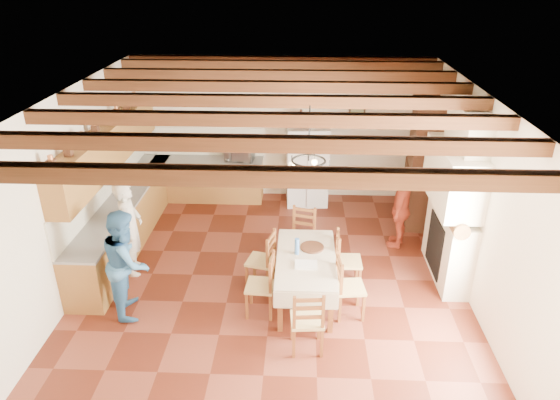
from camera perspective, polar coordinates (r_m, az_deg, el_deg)
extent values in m
cube|color=#511C10|center=(8.25, -0.79, -8.81)|extent=(6.00, 6.50, 0.02)
cube|color=silver|center=(7.01, -0.94, 12.03)|extent=(6.00, 6.50, 0.02)
cube|color=#F1E9C8|center=(10.55, 0.16, 8.17)|extent=(6.00, 0.02, 3.00)
cube|color=#F1E9C8|center=(4.76, -3.21, -15.89)|extent=(6.00, 0.02, 3.00)
cube|color=#F1E9C8|center=(8.24, -22.25, 1.08)|extent=(0.02, 6.50, 3.00)
cube|color=#F1E9C8|center=(7.93, 21.39, 0.30)|extent=(0.02, 6.50, 3.00)
cube|color=brown|center=(9.44, -17.04, -2.22)|extent=(0.60, 4.30, 0.86)
cube|color=brown|center=(10.81, -8.16, 2.28)|extent=(2.30, 0.60, 0.86)
cube|color=gray|center=(9.25, -17.39, 0.25)|extent=(0.62, 4.30, 0.04)
cube|color=gray|center=(10.64, -8.31, 4.50)|extent=(2.34, 0.62, 0.04)
cube|color=#EBE7CD|center=(9.23, -19.31, 2.08)|extent=(0.03, 4.30, 0.60)
cube|color=#EBE7CD|center=(10.80, -8.15, 6.63)|extent=(2.30, 0.03, 0.60)
cube|color=brown|center=(8.94, -18.95, 5.90)|extent=(0.35, 4.20, 0.70)
cube|color=black|center=(10.48, 8.78, 9.74)|extent=(0.34, 0.03, 0.42)
cube|color=white|center=(10.40, 3.11, 4.00)|extent=(0.89, 0.76, 1.68)
cube|color=silver|center=(7.38, 2.98, -6.73)|extent=(0.86, 1.68, 0.05)
cube|color=brown|center=(6.98, 0.02, -12.47)|extent=(0.07, 0.07, 0.69)
cube|color=brown|center=(6.99, 5.83, -12.57)|extent=(0.07, 0.07, 0.69)
cube|color=brown|center=(8.21, 0.49, -6.06)|extent=(0.07, 0.07, 0.69)
cube|color=brown|center=(8.22, 5.34, -6.15)|extent=(0.07, 0.07, 0.69)
torus|color=black|center=(6.69, 3.28, 4.50)|extent=(0.47, 0.47, 0.03)
imported|color=silver|center=(8.35, -16.74, -3.07)|extent=(0.46, 0.63, 1.61)
imported|color=teal|center=(7.44, -17.09, -6.81)|extent=(0.79, 0.91, 1.62)
imported|color=#B94028|center=(9.04, 13.65, -1.02)|extent=(0.65, 0.91, 1.44)
imported|color=silver|center=(10.47, -4.65, 5.41)|extent=(0.62, 0.45, 0.32)
imported|color=#331E11|center=(10.07, 2.42, 9.35)|extent=(0.36, 0.36, 0.34)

